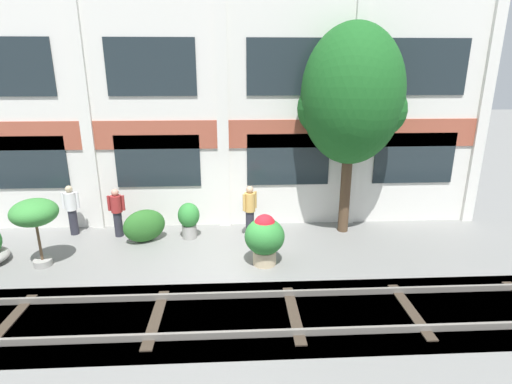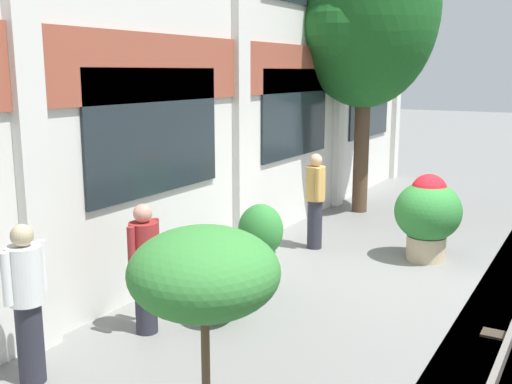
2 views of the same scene
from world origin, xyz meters
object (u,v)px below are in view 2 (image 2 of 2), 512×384
at_px(resident_near_plants, 27,299).
at_px(broadleaf_tree, 366,12).
at_px(potted_plant_fluted_column, 261,237).
at_px(topiary_hedge, 220,275).
at_px(resident_by_doorway, 145,265).
at_px(resident_watching_tracks, 315,198).
at_px(potted_plant_glazed_jar, 428,213).
at_px(potted_plant_low_pan, 204,280).

bearing_deg(resident_near_plants, broadleaf_tree, 85.00).
bearing_deg(potted_plant_fluted_column, topiary_hedge, -172.40).
bearing_deg(resident_by_doorway, potted_plant_fluted_column, 81.60).
distance_m(resident_watching_tracks, topiary_hedge, 3.27).
height_order(potted_plant_fluted_column, topiary_hedge, potted_plant_fluted_column).
distance_m(potted_plant_glazed_jar, resident_near_plants, 6.41).
relative_size(potted_plant_low_pan, resident_by_doorway, 1.21).
bearing_deg(potted_plant_fluted_column, resident_by_doorway, 173.27).
xyz_separation_m(potted_plant_low_pan, topiary_hedge, (2.44, 1.48, -0.97)).
height_order(potted_plant_glazed_jar, potted_plant_low_pan, potted_plant_low_pan).
relative_size(potted_plant_glazed_jar, potted_plant_low_pan, 0.76).
bearing_deg(potted_plant_glazed_jar, potted_plant_fluted_column, 140.07).
height_order(resident_watching_tracks, resident_near_plants, resident_watching_tracks).
height_order(resident_by_doorway, topiary_hedge, resident_by_doorway).
bearing_deg(potted_plant_low_pan, topiary_hedge, 31.29).
height_order(potted_plant_glazed_jar, resident_watching_tracks, resident_watching_tracks).
bearing_deg(broadleaf_tree, resident_by_doorway, -179.59).
relative_size(potted_plant_glazed_jar, resident_watching_tracks, 0.86).
height_order(broadleaf_tree, resident_by_doorway, broadleaf_tree).
xyz_separation_m(potted_plant_fluted_column, resident_by_doorway, (-2.26, 0.27, 0.18)).
distance_m(potted_plant_glazed_jar, potted_plant_low_pan, 6.05).
distance_m(broadleaf_tree, potted_plant_fluted_column, 6.15).
relative_size(potted_plant_glazed_jar, resident_near_plants, 0.88).
bearing_deg(topiary_hedge, potted_plant_low_pan, -148.71).
height_order(potted_plant_low_pan, resident_near_plants, potted_plant_low_pan).
bearing_deg(potted_plant_glazed_jar, resident_near_plants, 158.44).
xyz_separation_m(potted_plant_low_pan, resident_by_doorway, (1.52, 1.93, -0.64)).
height_order(potted_plant_fluted_column, resident_near_plants, resident_near_plants).
height_order(potted_plant_low_pan, resident_by_doorway, potted_plant_low_pan).
xyz_separation_m(resident_watching_tracks, resident_near_plants, (-5.64, 0.49, -0.03)).
bearing_deg(resident_watching_tracks, topiary_hedge, -122.78).
xyz_separation_m(resident_watching_tracks, topiary_hedge, (-3.24, -0.18, -0.39)).
height_order(broadleaf_tree, potted_plant_glazed_jar, broadleaf_tree).
relative_size(broadleaf_tree, resident_by_doorway, 4.11).
relative_size(resident_near_plants, topiary_hedge, 1.26).
xyz_separation_m(broadleaf_tree, potted_plant_low_pan, (-8.75, -1.98, -2.78)).
xyz_separation_m(broadleaf_tree, resident_near_plants, (-8.71, 0.17, -3.39)).
relative_size(potted_plant_fluted_column, potted_plant_glazed_jar, 0.80).
distance_m(potted_plant_low_pan, resident_watching_tracks, 5.95).
distance_m(broadleaf_tree, topiary_hedge, 7.36).
bearing_deg(resident_watching_tracks, potted_plant_fluted_column, -125.95).
relative_size(broadleaf_tree, potted_plant_low_pan, 3.40).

